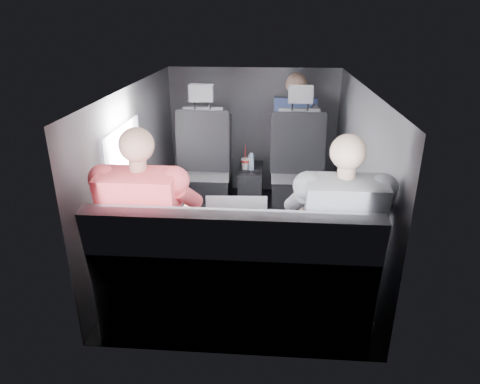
# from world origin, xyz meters

# --- Properties ---
(floor) EXTENTS (2.60, 2.60, 0.00)m
(floor) POSITION_xyz_m (0.00, 0.00, 0.00)
(floor) COLOR black
(floor) RESTS_ON ground
(ceiling) EXTENTS (2.60, 2.60, 0.00)m
(ceiling) POSITION_xyz_m (0.00, 0.00, 1.35)
(ceiling) COLOR #B2B2AD
(ceiling) RESTS_ON panel_back
(panel_left) EXTENTS (0.02, 2.60, 1.35)m
(panel_left) POSITION_xyz_m (-0.90, 0.00, 0.68)
(panel_left) COLOR #56565B
(panel_left) RESTS_ON floor
(panel_right) EXTENTS (0.02, 2.60, 1.35)m
(panel_right) POSITION_xyz_m (0.90, 0.00, 0.68)
(panel_right) COLOR #56565B
(panel_right) RESTS_ON floor
(panel_front) EXTENTS (1.80, 0.02, 1.35)m
(panel_front) POSITION_xyz_m (0.00, 1.30, 0.68)
(panel_front) COLOR #56565B
(panel_front) RESTS_ON floor
(panel_back) EXTENTS (1.80, 0.02, 1.35)m
(panel_back) POSITION_xyz_m (0.00, -1.30, 0.68)
(panel_back) COLOR #56565B
(panel_back) RESTS_ON floor
(side_window) EXTENTS (0.02, 0.75, 0.42)m
(side_window) POSITION_xyz_m (-0.88, -0.30, 0.90)
(side_window) COLOR white
(side_window) RESTS_ON panel_left
(seatbelt) EXTENTS (0.35, 0.11, 0.59)m
(seatbelt) POSITION_xyz_m (0.45, 0.67, 0.80)
(seatbelt) COLOR black
(seatbelt) RESTS_ON front_seat_right
(front_seat_left) EXTENTS (0.52, 0.58, 1.26)m
(front_seat_left) POSITION_xyz_m (-0.45, 0.84, 0.40)
(front_seat_left) COLOR black
(front_seat_left) RESTS_ON floor
(front_seat_right) EXTENTS (0.52, 0.58, 1.26)m
(front_seat_right) POSITION_xyz_m (0.45, 0.84, 0.40)
(front_seat_right) COLOR black
(front_seat_right) RESTS_ON floor
(center_console) EXTENTS (0.24, 0.48, 0.41)m
(center_console) POSITION_xyz_m (0.00, 0.88, 0.20)
(center_console) COLOR black
(center_console) RESTS_ON floor
(rear_bench) EXTENTS (1.60, 0.57, 0.92)m
(rear_bench) POSITION_xyz_m (0.00, -1.06, 0.31)
(rear_bench) COLOR slate
(rear_bench) RESTS_ON floor
(soda_cup) EXTENTS (0.08, 0.08, 0.26)m
(soda_cup) POSITION_xyz_m (-0.06, 0.82, 0.46)
(soda_cup) COLOR white
(soda_cup) RESTS_ON center_console
(water_bottle) EXTENTS (0.06, 0.06, 0.17)m
(water_bottle) POSITION_xyz_m (0.00, 0.83, 0.48)
(water_bottle) COLOR #9AB5D0
(water_bottle) RESTS_ON center_console
(laptop_white) EXTENTS (0.36, 0.36, 0.24)m
(laptop_white) POSITION_xyz_m (-0.50, -0.76, 0.63)
(laptop_white) COLOR white
(laptop_white) RESTS_ON passenger_rear_left
(laptop_silver) EXTENTS (0.39, 0.35, 0.26)m
(laptop_silver) POSITION_xyz_m (0.00, -0.82, 0.64)
(laptop_silver) COLOR #A7A7AC
(laptop_silver) RESTS_ON rear_bench
(laptop_black) EXTENTS (0.42, 0.46, 0.25)m
(laptop_black) POSITION_xyz_m (0.57, -0.82, 0.63)
(laptop_black) COLOR black
(laptop_black) RESTS_ON passenger_rear_right
(passenger_rear_left) EXTENTS (0.55, 0.66, 1.30)m
(passenger_rear_left) POSITION_xyz_m (-0.53, -0.97, 0.66)
(passenger_rear_left) COLOR #333338
(passenger_rear_left) RESTS_ON rear_bench
(passenger_rear_right) EXTENTS (0.54, 0.65, 1.28)m
(passenger_rear_right) POSITION_xyz_m (0.60, -0.97, 0.65)
(passenger_rear_right) COLOR navy
(passenger_rear_right) RESTS_ON rear_bench
(passenger_front_right) EXTENTS (0.43, 0.43, 0.90)m
(passenger_front_right) POSITION_xyz_m (0.43, 1.10, 0.76)
(passenger_front_right) COLOR navy
(passenger_front_right) RESTS_ON front_seat_right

